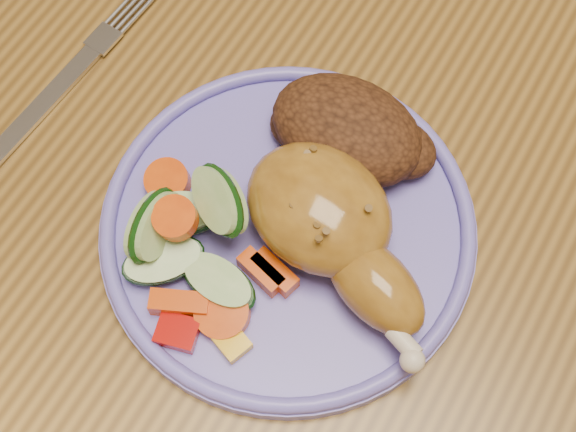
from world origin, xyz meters
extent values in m
plane|color=#53391C|center=(0.00, 0.00, 0.00)|extent=(4.00, 4.00, 0.00)
cube|color=brown|center=(0.00, 0.00, 0.73)|extent=(0.90, 1.40, 0.04)
cylinder|color=#4C2D16|center=(-0.18, 0.37, 0.21)|extent=(0.04, 0.04, 0.41)
cylinder|color=#695FCB|center=(-0.11, -0.08, 0.76)|extent=(0.24, 0.24, 0.01)
torus|color=#695FCB|center=(-0.11, -0.08, 0.77)|extent=(0.24, 0.24, 0.01)
ellipsoid|color=#9D6C21|center=(-0.09, -0.07, 0.79)|extent=(0.11, 0.10, 0.05)
ellipsoid|color=#9D6C21|center=(-0.04, -0.10, 0.78)|extent=(0.09, 0.07, 0.04)
sphere|color=beige|center=(0.00, -0.13, 0.78)|extent=(0.02, 0.02, 0.02)
ellipsoid|color=#442411|center=(-0.11, -0.01, 0.78)|extent=(0.10, 0.08, 0.05)
ellipsoid|color=#442411|center=(-0.07, 0.00, 0.77)|extent=(0.05, 0.04, 0.03)
ellipsoid|color=#442411|center=(-0.14, -0.02, 0.77)|extent=(0.04, 0.04, 0.02)
cube|color=#A50A05|center=(-0.13, -0.18, 0.77)|extent=(0.03, 0.03, 0.01)
cube|color=#E5A507|center=(-0.10, -0.17, 0.77)|extent=(0.02, 0.02, 0.01)
cube|color=#E94D07|center=(-0.11, -0.12, 0.77)|extent=(0.03, 0.02, 0.01)
cylinder|color=#E94D07|center=(-0.16, -0.12, 0.80)|extent=(0.03, 0.03, 0.02)
cylinder|color=#E94D07|center=(-0.11, -0.15, 0.77)|extent=(0.03, 0.04, 0.02)
cylinder|color=#E94D07|center=(-0.19, -0.10, 0.77)|extent=(0.03, 0.03, 0.02)
cube|color=#E94D07|center=(-0.14, -0.16, 0.77)|extent=(0.04, 0.03, 0.01)
cube|color=#E94D07|center=(-0.10, -0.11, 0.77)|extent=(0.03, 0.02, 0.01)
cylinder|color=#B0CF86|center=(-0.13, -0.14, 0.77)|extent=(0.05, 0.05, 0.02)
cylinder|color=#B0CF86|center=(-0.18, -0.13, 0.79)|extent=(0.04, 0.05, 0.05)
cylinder|color=#B0CF86|center=(-0.15, -0.10, 0.80)|extent=(0.06, 0.06, 0.04)
cylinder|color=#B0CF86|center=(-0.17, -0.11, 0.77)|extent=(0.07, 0.07, 0.02)
cylinder|color=#B0CF86|center=(-0.16, -0.14, 0.77)|extent=(0.07, 0.07, 0.03)
cube|color=silver|center=(-0.31, -0.09, 0.75)|extent=(0.02, 0.13, 0.00)
cube|color=silver|center=(-0.30, -0.02, 0.75)|extent=(0.02, 0.07, 0.00)
camera|label=1|loc=(-0.01, -0.26, 1.24)|focal=50.00mm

